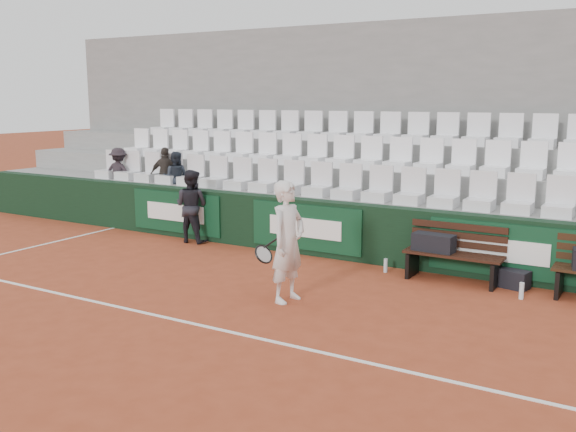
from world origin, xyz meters
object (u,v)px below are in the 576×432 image
object	(u,v)px
spectator_a	(118,153)
spectator_c	(175,157)
sports_bag_left	(434,243)
spectator_b	(165,154)
water_bottle_far	(522,291)
ball_kid	(191,206)
tennis_player	(288,242)
sports_bag_ground	(513,279)
water_bottle_near	(386,265)
bench_left	(453,267)

from	to	relation	value
spectator_a	spectator_c	xyz separation A→B (m)	(1.66, 0.00, -0.01)
sports_bag_left	spectator_b	world-z (taller)	spectator_b
water_bottle_far	spectator_b	world-z (taller)	spectator_b
ball_kid	tennis_player	bearing A→B (deg)	142.83
sports_bag_ground	spectator_b	bearing A→B (deg)	173.63
sports_bag_left	ball_kid	bearing A→B (deg)	178.15
sports_bag_left	sports_bag_ground	xyz separation A→B (m)	(1.19, 0.15, -0.45)
ball_kid	sports_bag_ground	bearing A→B (deg)	175.41
spectator_a	ball_kid	bearing A→B (deg)	150.01
tennis_player	water_bottle_near	bearing A→B (deg)	73.41
ball_kid	spectator_b	xyz separation A→B (m)	(-1.35, 0.83, 0.89)
water_bottle_near	spectator_b	xyz separation A→B (m)	(-5.49, 0.99, 1.49)
spectator_b	water_bottle_far	bearing A→B (deg)	146.98
water_bottle_near	spectator_a	bearing A→B (deg)	171.82
sports_bag_left	tennis_player	xyz separation A→B (m)	(-1.40, -2.10, 0.26)
sports_bag_ground	spectator_a	world-z (taller)	spectator_a
water_bottle_far	spectator_a	distance (m)	9.30
tennis_player	spectator_c	xyz separation A→B (m)	(-4.61, 3.08, 0.72)
spectator_c	sports_bag_ground	bearing A→B (deg)	148.94
sports_bag_ground	tennis_player	bearing A→B (deg)	-139.12
bench_left	spectator_b	bearing A→B (deg)	171.64
sports_bag_ground	bench_left	bearing A→B (deg)	-171.37
bench_left	sports_bag_left	bearing A→B (deg)	-176.50
ball_kid	spectator_a	distance (m)	2.99
bench_left	ball_kid	distance (m)	5.26
spectator_a	spectator_c	world-z (taller)	spectator_a
bench_left	water_bottle_far	distance (m)	1.17
spectator_a	water_bottle_near	bearing A→B (deg)	158.58
sports_bag_left	spectator_b	bearing A→B (deg)	171.07
water_bottle_near	spectator_a	size ratio (longest dim) A/B	0.20
water_bottle_near	spectator_b	size ratio (longest dim) A/B	0.19
water_bottle_far	spectator_b	size ratio (longest dim) A/B	0.20
sports_bag_ground	water_bottle_near	xyz separation A→B (m)	(-1.97, -0.16, -0.02)
water_bottle_far	ball_kid	bearing A→B (deg)	175.34
sports_bag_left	water_bottle_far	size ratio (longest dim) A/B	2.66
spectator_c	water_bottle_near	bearing A→B (deg)	144.81
tennis_player	sports_bag_left	bearing A→B (deg)	56.20
bench_left	spectator_b	world-z (taller)	spectator_b
sports_bag_ground	spectator_c	xyz separation A→B (m)	(-7.20, 0.83, 1.43)
bench_left	spectator_c	distance (m)	6.53
tennis_player	ball_kid	distance (m)	4.18
sports_bag_left	ball_kid	xyz separation A→B (m)	(-4.92, 0.16, 0.13)
tennis_player	spectator_c	bearing A→B (deg)	146.23
sports_bag_ground	spectator_b	xyz separation A→B (m)	(-7.47, 0.83, 1.47)
bench_left	water_bottle_far	xyz separation A→B (m)	(1.10, -0.38, -0.10)
spectator_a	spectator_c	size ratio (longest dim) A/B	1.01
bench_left	spectator_b	size ratio (longest dim) A/B	1.24
water_bottle_near	spectator_a	xyz separation A→B (m)	(-6.89, 0.99, 1.46)
bench_left	sports_bag_ground	distance (m)	0.90
tennis_player	spectator_a	size ratio (longest dim) A/B	1.48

